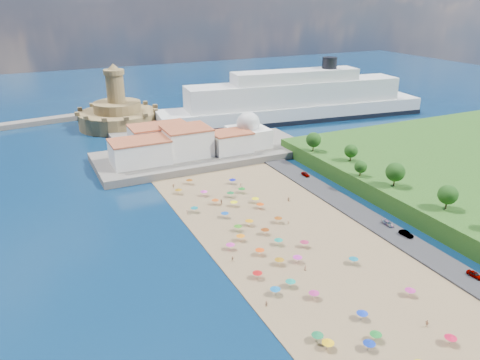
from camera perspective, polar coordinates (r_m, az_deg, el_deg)
ground at (r=135.02m, az=3.09°, el=-7.01°), size 700.00×700.00×0.00m
terrace at (r=199.24m, az=-4.43°, el=3.19°), size 90.00×36.00×3.00m
jetty at (r=225.41m, az=-12.95°, el=4.84°), size 18.00×70.00×2.40m
waterfront_buildings at (r=193.80m, az=-8.15°, el=4.47°), size 57.00×29.00×11.00m
domed_building at (r=202.98m, az=1.00°, el=5.81°), size 16.00×16.00×15.00m
fortress at (r=252.41m, az=-14.67°, el=7.78°), size 40.00×40.00×32.40m
cruise_ship at (r=259.37m, az=6.69°, el=9.40°), size 151.74×39.26×32.82m
beach_parasols at (r=126.12m, az=4.43°, el=-8.17°), size 32.36×113.37×2.20m
beachgoers at (r=138.15m, az=1.97°, el=-5.75°), size 37.40×99.38×1.87m
parked_cars at (r=148.12m, az=16.96°, el=-4.65°), size 1.99×79.10×1.42m
hillside_trees at (r=157.77m, az=19.08°, el=0.26°), size 14.04×110.49×8.07m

